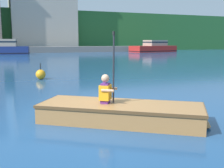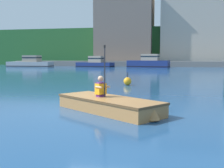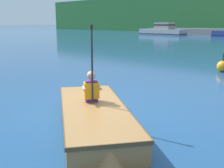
% 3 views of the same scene
% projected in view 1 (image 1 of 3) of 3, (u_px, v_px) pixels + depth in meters
% --- Properties ---
extents(ground_plane, '(300.00, 300.00, 0.00)m').
position_uv_depth(ground_plane, '(89.00, 118.00, 6.24)').
color(ground_plane, navy).
extents(shoreline_ridge, '(120.00, 20.00, 6.93)m').
position_uv_depth(shoreline_ridge, '(9.00, 32.00, 53.52)').
color(shoreline_ridge, '#28602D').
rests_on(shoreline_ridge, ground).
extents(waterfront_office_block_center, '(10.75, 12.07, 14.57)m').
position_uv_depth(waterfront_office_block_center, '(41.00, 9.00, 49.74)').
color(waterfront_office_block_center, '#B2A899').
rests_on(waterfront_office_block_center, ground).
extents(marina_dock, '(49.77, 2.40, 0.90)m').
position_uv_depth(marina_dock, '(13.00, 50.00, 40.99)').
color(marina_dock, slate).
rests_on(marina_dock, ground).
extents(moored_boat_dock_west_end, '(8.41, 4.46, 1.89)m').
position_uv_depth(moored_boat_dock_west_end, '(154.00, 47.00, 45.15)').
color(moored_boat_dock_west_end, red).
rests_on(moored_boat_dock_west_end, ground).
extents(moored_boat_dock_west_inner, '(6.40, 3.02, 2.00)m').
position_uv_depth(moored_boat_dock_west_inner, '(5.00, 49.00, 36.38)').
color(moored_boat_dock_west_inner, navy).
rests_on(moored_boat_dock_west_inner, ground).
extents(rowboat_foreground, '(3.46, 2.95, 0.39)m').
position_uv_depth(rowboat_foreground, '(123.00, 112.00, 5.90)').
color(rowboat_foreground, '#A3703D').
rests_on(rowboat_foreground, ground).
extents(person_paddler, '(0.45, 0.45, 1.50)m').
position_uv_depth(person_paddler, '(106.00, 90.00, 5.92)').
color(person_paddler, '#592672').
rests_on(person_paddler, rowboat_foreground).
extents(channel_buoy, '(0.44, 0.44, 0.72)m').
position_uv_depth(channel_buoy, '(41.00, 74.00, 12.63)').
color(channel_buoy, orange).
rests_on(channel_buoy, ground).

